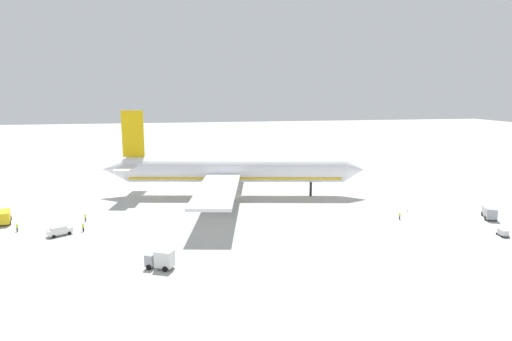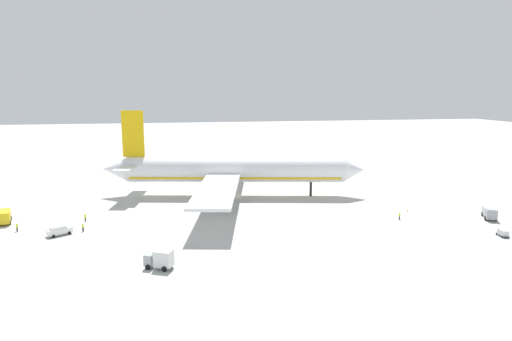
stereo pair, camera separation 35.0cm
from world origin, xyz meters
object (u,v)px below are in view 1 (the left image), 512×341
at_px(traffic_cone_2, 256,168).
at_px(traffic_cone_0, 340,172).
at_px(service_truck_0, 4,216).
at_px(ground_worker_3, 17,227).
at_px(traffic_cone_1, 408,210).
at_px(ground_worker_1, 400,216).
at_px(service_truck_3, 490,212).
at_px(ground_worker_2, 85,217).
at_px(service_truck_1, 161,259).
at_px(airliner, 231,170).
at_px(baggage_cart_0, 503,233).
at_px(service_van, 59,230).
at_px(ground_worker_0, 83,227).

bearing_deg(traffic_cone_2, traffic_cone_0, -24.15).
bearing_deg(service_truck_0, ground_worker_3, -56.16).
bearing_deg(service_truck_0, traffic_cone_1, -4.96).
relative_size(ground_worker_1, ground_worker_3, 0.91).
relative_size(traffic_cone_0, traffic_cone_1, 1.00).
bearing_deg(service_truck_3, ground_worker_2, 170.42).
xyz_separation_m(service_truck_1, ground_worker_3, (-29.81, 25.92, -0.74)).
height_order(ground_worker_1, ground_worker_3, ground_worker_3).
bearing_deg(traffic_cone_0, traffic_cone_1, -93.59).
bearing_deg(traffic_cone_0, service_truck_1, -128.47).
relative_size(airliner, service_truck_3, 12.40).
bearing_deg(ground_worker_2, baggage_cart_0, -17.85).
xyz_separation_m(service_truck_0, traffic_cone_2, (68.23, 57.85, -1.33)).
relative_size(baggage_cart_0, ground_worker_2, 1.82).
xyz_separation_m(service_truck_3, ground_worker_3, (-103.85, 10.18, -0.53)).
distance_m(baggage_cart_0, ground_worker_1, 20.95).
bearing_deg(airliner, traffic_cone_0, 33.36).
xyz_separation_m(service_van, ground_worker_0, (4.27, 1.80, -0.18)).
bearing_deg(ground_worker_0, service_van, -157.09).
xyz_separation_m(ground_worker_1, traffic_cone_0, (8.76, 59.16, -0.55)).
height_order(ground_worker_3, traffic_cone_1, ground_worker_3).
bearing_deg(traffic_cone_0, baggage_cart_0, -85.61).
distance_m(service_truck_3, baggage_cart_0, 13.51).
bearing_deg(ground_worker_2, airliner, 27.21).
relative_size(service_truck_1, service_truck_3, 0.80).
bearing_deg(airliner, ground_worker_0, -143.22).
height_order(airliner, baggage_cart_0, airliner).
distance_m(service_van, ground_worker_2, 10.10).
distance_m(service_truck_1, ground_worker_0, 28.53).
distance_m(service_truck_1, service_van, 29.82).
bearing_deg(baggage_cart_0, ground_worker_0, 166.85).
bearing_deg(traffic_cone_0, service_truck_3, -79.12).
xyz_separation_m(ground_worker_1, ground_worker_2, (-70.41, 12.18, 0.08)).
distance_m(service_van, traffic_cone_1, 79.33).
distance_m(ground_worker_2, traffic_cone_2, 78.40).
height_order(service_truck_0, service_truck_3, service_truck_0).
relative_size(airliner, service_truck_0, 11.35).
bearing_deg(traffic_cone_0, service_van, -145.63).
bearing_deg(service_truck_3, ground_worker_1, 171.23).
distance_m(service_truck_0, traffic_cone_1, 93.61).
bearing_deg(service_truck_1, service_truck_3, 12.00).
bearing_deg(ground_worker_2, traffic_cone_2, 49.60).
xyz_separation_m(service_truck_0, traffic_cone_1, (93.25, -8.10, -1.33)).
relative_size(ground_worker_0, traffic_cone_0, 3.06).
xyz_separation_m(service_van, ground_worker_2, (3.42, 9.51, -0.13)).
distance_m(airliner, service_van, 48.47).
bearing_deg(service_truck_1, service_truck_0, 136.33).
bearing_deg(service_van, traffic_cone_2, 51.92).
xyz_separation_m(service_truck_1, ground_worker_2, (-17.12, 31.12, -0.75)).
relative_size(airliner, ground_worker_0, 47.05).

